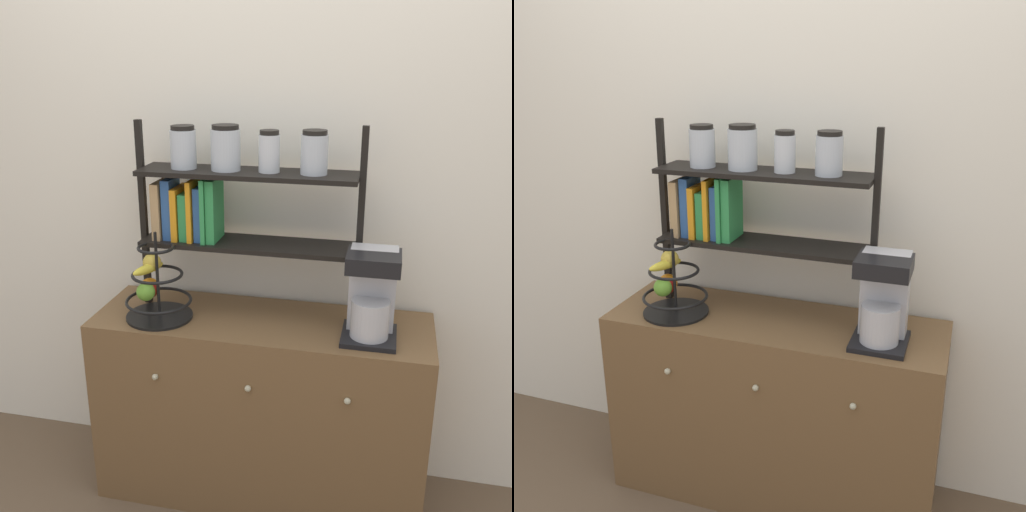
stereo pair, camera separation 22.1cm
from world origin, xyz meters
The scene contains 5 objects.
wall_back centered at (0.00, 0.47, 1.30)m, with size 7.00×0.05×2.60m, color silver.
sideboard centered at (0.00, 0.21, 0.39)m, with size 1.29×0.44×0.78m.
coffee_maker centered at (0.41, 0.17, 0.94)m, with size 0.19×0.21×0.32m.
fruit_stand centered at (-0.41, 0.15, 0.90)m, with size 0.26×0.26×0.34m.
shelf_hutch centered at (-0.15, 0.28, 1.26)m, with size 0.86×0.20×0.73m.
Camera 1 is at (0.45, -1.82, 1.77)m, focal length 42.00 mm.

